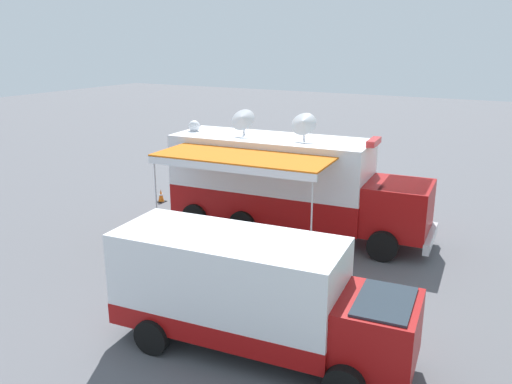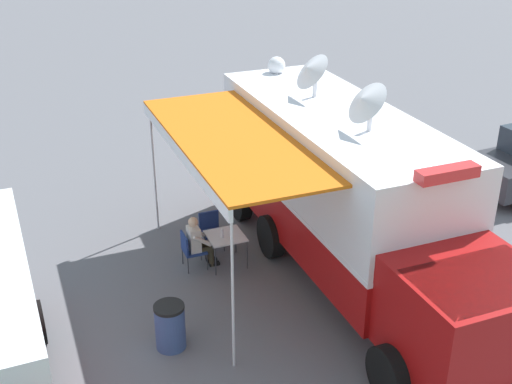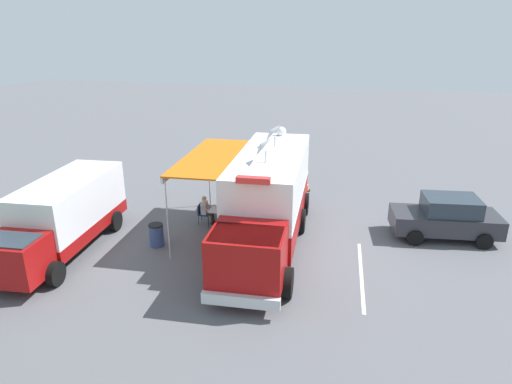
{
  "view_description": "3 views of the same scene",
  "coord_description": "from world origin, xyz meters",
  "px_view_note": "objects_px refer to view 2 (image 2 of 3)",
  "views": [
    {
      "loc": [
        16.59,
        8.39,
        6.9
      ],
      "look_at": [
        0.22,
        -0.49,
        1.43
      ],
      "focal_mm": 36.68,
      "sensor_mm": 36.0,
      "label": 1
    },
    {
      "loc": [
        5.67,
        11.95,
        7.96
      ],
      "look_at": [
        1.57,
        -0.66,
        1.57
      ],
      "focal_mm": 46.42,
      "sensor_mm": 36.0,
      "label": 2
    },
    {
      "loc": [
        -3.62,
        16.7,
        8.12
      ],
      "look_at": [
        0.74,
        -0.56,
        1.63
      ],
      "focal_mm": 31.68,
      "sensor_mm": 36.0,
      "label": 3
    }
  ],
  "objects_px": {
    "command_truck": "(349,193)",
    "folding_chair_at_table": "(190,248)",
    "seated_responder": "(198,241)",
    "folding_chair_beside_table": "(211,227)",
    "trash_bin": "(170,326)",
    "traffic_cone": "(275,151)",
    "folding_table": "(226,238)",
    "water_bottle": "(222,233)"
  },
  "relations": [
    {
      "from": "command_truck",
      "to": "folding_table",
      "type": "relative_size",
      "value": 11.31
    },
    {
      "from": "water_bottle",
      "to": "trash_bin",
      "type": "height_order",
      "value": "water_bottle"
    },
    {
      "from": "folding_chair_beside_table",
      "to": "command_truck",
      "type": "bearing_deg",
      "value": 141.35
    },
    {
      "from": "folding_chair_at_table",
      "to": "water_bottle",
      "type": "bearing_deg",
      "value": 168.58
    },
    {
      "from": "folding_chair_at_table",
      "to": "traffic_cone",
      "type": "bearing_deg",
      "value": -126.39
    },
    {
      "from": "traffic_cone",
      "to": "seated_responder",
      "type": "bearing_deg",
      "value": 54.9
    },
    {
      "from": "folding_table",
      "to": "folding_chair_beside_table",
      "type": "distance_m",
      "value": 0.87
    },
    {
      "from": "folding_chair_beside_table",
      "to": "trash_bin",
      "type": "height_order",
      "value": "trash_bin"
    },
    {
      "from": "water_bottle",
      "to": "traffic_cone",
      "type": "bearing_deg",
      "value": -120.41
    },
    {
      "from": "command_truck",
      "to": "folding_chair_at_table",
      "type": "relative_size",
      "value": 11.07
    },
    {
      "from": "folding_chair_beside_table",
      "to": "folding_chair_at_table",
      "type": "bearing_deg",
      "value": 49.05
    },
    {
      "from": "command_truck",
      "to": "folding_chair_at_table",
      "type": "bearing_deg",
      "value": -21.29
    },
    {
      "from": "folding_chair_beside_table",
      "to": "seated_responder",
      "type": "relative_size",
      "value": 0.7
    },
    {
      "from": "folding_table",
      "to": "seated_responder",
      "type": "distance_m",
      "value": 0.62
    },
    {
      "from": "command_truck",
      "to": "folding_chair_at_table",
      "type": "xyz_separation_m",
      "value": [
        3.18,
        -1.24,
        -1.43
      ]
    },
    {
      "from": "trash_bin",
      "to": "traffic_cone",
      "type": "bearing_deg",
      "value": -121.73
    },
    {
      "from": "traffic_cone",
      "to": "folding_chair_at_table",
      "type": "bearing_deg",
      "value": 53.61
    },
    {
      "from": "folding_table",
      "to": "folding_chair_beside_table",
      "type": "bearing_deg",
      "value": -81.16
    },
    {
      "from": "command_truck",
      "to": "trash_bin",
      "type": "distance_m",
      "value": 4.59
    },
    {
      "from": "folding_chair_beside_table",
      "to": "water_bottle",
      "type": "bearing_deg",
      "value": 92.36
    },
    {
      "from": "seated_responder",
      "to": "traffic_cone",
      "type": "relative_size",
      "value": 2.16
    },
    {
      "from": "seated_responder",
      "to": "folding_chair_beside_table",
      "type": "bearing_deg",
      "value": -122.34
    },
    {
      "from": "seated_responder",
      "to": "trash_bin",
      "type": "xyz_separation_m",
      "value": [
        1.15,
        2.57,
        -0.2
      ]
    },
    {
      "from": "folding_chair_at_table",
      "to": "trash_bin",
      "type": "height_order",
      "value": "trash_bin"
    },
    {
      "from": "water_bottle",
      "to": "folding_chair_beside_table",
      "type": "distance_m",
      "value": 0.97
    },
    {
      "from": "water_bottle",
      "to": "trash_bin",
      "type": "bearing_deg",
      "value": 55.44
    },
    {
      "from": "folding_chair_at_table",
      "to": "trash_bin",
      "type": "relative_size",
      "value": 0.96
    },
    {
      "from": "seated_responder",
      "to": "traffic_cone",
      "type": "distance_m",
      "value": 6.42
    },
    {
      "from": "folding_table",
      "to": "folding_chair_beside_table",
      "type": "relative_size",
      "value": 0.98
    },
    {
      "from": "folding_chair_beside_table",
      "to": "seated_responder",
      "type": "height_order",
      "value": "seated_responder"
    },
    {
      "from": "folding_table",
      "to": "water_bottle",
      "type": "relative_size",
      "value": 3.8
    },
    {
      "from": "folding_chair_at_table",
      "to": "seated_responder",
      "type": "distance_m",
      "value": 0.23
    },
    {
      "from": "water_bottle",
      "to": "seated_responder",
      "type": "height_order",
      "value": "seated_responder"
    },
    {
      "from": "water_bottle",
      "to": "trash_bin",
      "type": "distance_m",
      "value": 2.96
    },
    {
      "from": "command_truck",
      "to": "folding_chair_beside_table",
      "type": "distance_m",
      "value": 3.52
    },
    {
      "from": "command_truck",
      "to": "seated_responder",
      "type": "bearing_deg",
      "value": -22.71
    },
    {
      "from": "folding_chair_beside_table",
      "to": "trash_bin",
      "type": "bearing_deg",
      "value": 63.95
    },
    {
      "from": "trash_bin",
      "to": "command_truck",
      "type": "bearing_deg",
      "value": -162.3
    },
    {
      "from": "command_truck",
      "to": "folding_chair_at_table",
      "type": "distance_m",
      "value": 3.7
    },
    {
      "from": "folding_chair_beside_table",
      "to": "seated_responder",
      "type": "distance_m",
      "value": 0.91
    },
    {
      "from": "folding_table",
      "to": "traffic_cone",
      "type": "relative_size",
      "value": 1.47
    },
    {
      "from": "folding_table",
      "to": "traffic_cone",
      "type": "xyz_separation_m",
      "value": [
        -3.07,
        -5.34,
        -0.39
      ]
    }
  ]
}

